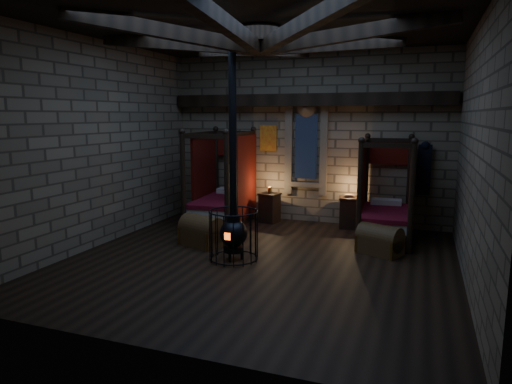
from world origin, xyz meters
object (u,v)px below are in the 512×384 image
(bed_right, at_px, (385,214))
(stove, at_px, (234,229))
(trunk_right, at_px, (380,241))
(bed_left, at_px, (223,202))
(trunk_left, at_px, (202,232))

(bed_right, distance_m, stove, 3.60)
(trunk_right, relative_size, stove, 0.23)
(bed_left, height_order, stove, stove)
(bed_left, distance_m, trunk_right, 4.08)
(bed_left, xyz_separation_m, stove, (1.35, -2.50, 0.03))
(bed_left, height_order, bed_right, bed_left)
(bed_left, bearing_deg, trunk_right, -21.11)
(bed_left, height_order, trunk_left, bed_left)
(bed_right, xyz_separation_m, trunk_right, (0.01, -1.25, -0.27))
(bed_left, xyz_separation_m, bed_right, (3.88, 0.06, -0.03))
(bed_left, relative_size, bed_right, 1.06)
(bed_right, xyz_separation_m, trunk_left, (-3.52, -1.90, -0.25))
(trunk_left, bearing_deg, trunk_right, 29.45)
(trunk_left, height_order, stove, stove)
(bed_right, height_order, stove, stove)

